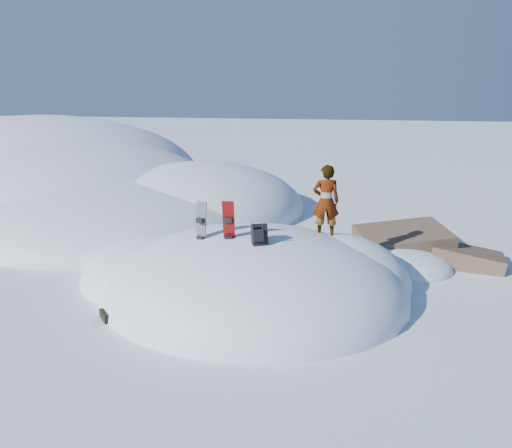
% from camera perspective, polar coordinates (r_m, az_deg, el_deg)
% --- Properties ---
extents(ground, '(120.00, 120.00, 0.00)m').
position_cam_1_polar(ground, '(11.52, -0.29, -8.04)').
color(ground, white).
rests_on(ground, ground).
extents(snow_mound, '(8.00, 6.00, 3.00)m').
position_cam_1_polar(snow_mound, '(11.77, -0.91, -7.51)').
color(snow_mound, white).
rests_on(snow_mound, ground).
extents(snow_ridge, '(21.50, 18.50, 6.40)m').
position_cam_1_polar(snow_ridge, '(24.16, -20.78, 3.57)').
color(snow_ridge, white).
rests_on(snow_ridge, ground).
extents(rock_outcrop, '(4.68, 4.41, 1.68)m').
position_cam_1_polar(rock_outcrop, '(14.26, 16.92, -3.93)').
color(rock_outcrop, brown).
rests_on(rock_outcrop, ground).
extents(snowboard_red, '(0.26, 0.21, 1.36)m').
position_cam_1_polar(snowboard_red, '(10.63, -3.10, -0.78)').
color(snowboard_red, '#B60C09').
rests_on(snowboard_red, snow_mound).
extents(snowboard_dark, '(0.29, 0.25, 1.34)m').
position_cam_1_polar(snowboard_dark, '(10.86, -6.32, -0.83)').
color(snowboard_dark, black).
rests_on(snowboard_dark, snow_mound).
extents(backpack, '(0.41, 0.46, 0.53)m').
position_cam_1_polar(backpack, '(10.29, 0.36, -1.20)').
color(backpack, black).
rests_on(backpack, snow_mound).
extents(gear_pile, '(0.83, 0.73, 0.22)m').
position_cam_1_polar(gear_pile, '(10.81, -15.31, -9.68)').
color(gear_pile, black).
rests_on(gear_pile, ground).
extents(person, '(0.67, 0.49, 1.70)m').
position_cam_1_polar(person, '(11.57, 7.99, 2.58)').
color(person, slate).
rests_on(person, snow_mound).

